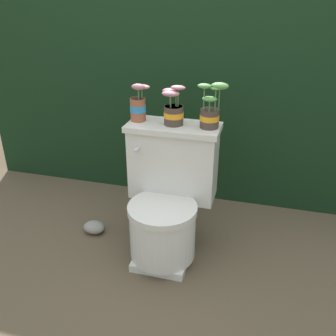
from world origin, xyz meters
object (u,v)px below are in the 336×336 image
Objects in this scene: potted_plant_midleft at (173,109)px; potted_plant_middle at (211,111)px; toilet at (168,197)px; garden_stone at (94,227)px; potted_plant_left at (138,105)px.

potted_plant_midleft is 0.88× the size of potted_plant_middle.
garden_stone is (-0.48, 0.03, -0.31)m from toilet.
garden_stone is (-0.67, -0.09, -0.77)m from potted_plant_middle.
toilet is 5.40× the size of garden_stone.
garden_stone is at bearing 176.86° from toilet.
potted_plant_midleft is 0.91m from garden_stone.
potted_plant_left is at bearing 147.14° from toilet.
potted_plant_middle is at bearing 7.58° from garden_stone.
toilet is at bearing -148.91° from potted_plant_middle.
potted_plant_left is 0.87× the size of potted_plant_middle.
garden_stone is at bearing -160.09° from potted_plant_left.
potted_plant_left is 0.99× the size of potted_plant_midleft.
potted_plant_middle reaches higher than toilet.
potted_plant_left is 1.55× the size of garden_stone.
potted_plant_middle is 1.03m from garden_stone.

